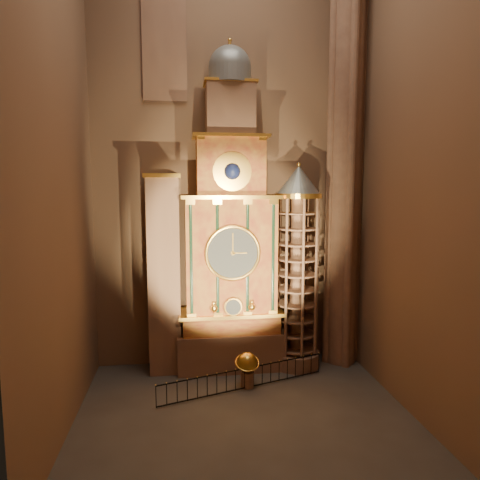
{
  "coord_description": "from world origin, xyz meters",
  "views": [
    {
      "loc": [
        -2.51,
        -16.78,
        9.44
      ],
      "look_at": [
        0.23,
        3.0,
        7.06
      ],
      "focal_mm": 32.0,
      "sensor_mm": 36.0,
      "label": 1
    }
  ],
  "objects": [
    {
      "name": "floor",
      "position": [
        0.0,
        0.0,
        0.0
      ],
      "size": [
        14.0,
        14.0,
        0.0
      ],
      "primitive_type": "plane",
      "color": "#383330",
      "rests_on": "ground"
    },
    {
      "name": "wall_back",
      "position": [
        0.0,
        6.0,
        11.0
      ],
      "size": [
        22.0,
        0.0,
        22.0
      ],
      "primitive_type": "plane",
      "rotation": [
        1.57,
        0.0,
        0.0
      ],
      "color": "brown",
      "rests_on": "floor"
    },
    {
      "name": "wall_left",
      "position": [
        -7.0,
        0.0,
        11.0
      ],
      "size": [
        0.0,
        22.0,
        22.0
      ],
      "primitive_type": "plane",
      "rotation": [
        1.57,
        0.0,
        1.57
      ],
      "color": "brown",
      "rests_on": "floor"
    },
    {
      "name": "wall_right",
      "position": [
        7.0,
        0.0,
        11.0
      ],
      "size": [
        0.0,
        22.0,
        22.0
      ],
      "primitive_type": "plane",
      "rotation": [
        1.57,
        0.0,
        -1.57
      ],
      "color": "brown",
      "rests_on": "floor"
    },
    {
      "name": "astronomical_clock",
      "position": [
        0.0,
        4.96,
        6.68
      ],
      "size": [
        5.6,
        2.41,
        16.7
      ],
      "color": "#8C634C",
      "rests_on": "floor"
    },
    {
      "name": "portrait_tower",
      "position": [
        -3.4,
        4.98,
        5.15
      ],
      "size": [
        1.8,
        1.6,
        10.2
      ],
      "color": "#8C634C",
      "rests_on": "floor"
    },
    {
      "name": "stair_turret",
      "position": [
        3.5,
        4.7,
        5.27
      ],
      "size": [
        2.5,
        2.5,
        10.8
      ],
      "color": "#8C634C",
      "rests_on": "floor"
    },
    {
      "name": "gothic_pier",
      "position": [
        6.1,
        5.0,
        11.0
      ],
      "size": [
        2.04,
        2.04,
        22.0
      ],
      "color": "#8C634C",
      "rests_on": "floor"
    },
    {
      "name": "stained_glass_window",
      "position": [
        -3.2,
        5.92,
        16.5
      ],
      "size": [
        2.2,
        0.14,
        5.2
      ],
      "color": "navy",
      "rests_on": "wall_back"
    },
    {
      "name": "celestial_globe",
      "position": [
        0.52,
        2.54,
        1.02
      ],
      "size": [
        1.21,
        1.14,
        1.7
      ],
      "color": "#8C634C",
      "rests_on": "floor"
    },
    {
      "name": "iron_railing",
      "position": [
        0.35,
        2.28,
        0.55
      ],
      "size": [
        8.12,
        2.58,
        1.01
      ],
      "color": "black",
      "rests_on": "floor"
    }
  ]
}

